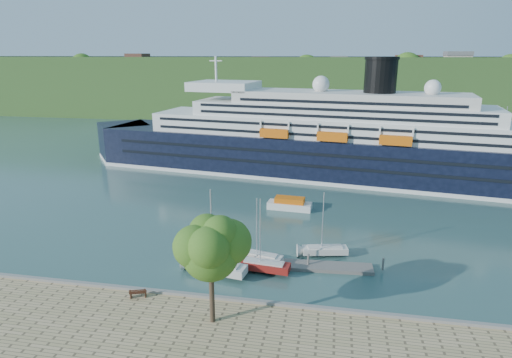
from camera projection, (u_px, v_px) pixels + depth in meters
name	position (u px, v px, depth m)	size (l,w,h in m)	color
ground	(229.00, 307.00, 44.23)	(400.00, 400.00, 0.00)	#284746
far_hillside	(313.00, 87.00, 177.63)	(400.00, 50.00, 24.00)	#345221
quay_coping	(229.00, 299.00, 43.72)	(220.00, 0.50, 0.30)	slate
cruise_ship	(320.00, 118.00, 89.29)	(110.51, 16.09, 24.82)	black
park_bench	(138.00, 292.00, 44.11)	(1.77, 0.73, 1.14)	#4C2415
promenade_tree	(211.00, 266.00, 38.68)	(7.00, 7.00, 11.59)	#33631A
floating_pontoon	(290.00, 265.00, 52.68)	(20.04, 2.45, 0.45)	slate
sailboat_white_near	(216.00, 236.00, 49.20)	(7.84, 2.18, 10.13)	silver
sailboat_red	(264.00, 239.00, 50.00)	(6.88, 1.91, 8.89)	maroon
sailboat_white_far	(326.00, 226.00, 54.29)	(6.41, 1.78, 8.28)	silver
tender_launch	(290.00, 203.00, 71.92)	(7.46, 2.55, 2.06)	#DD600D
sailboat_extra	(260.00, 233.00, 52.49)	(6.30, 1.75, 8.14)	silver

